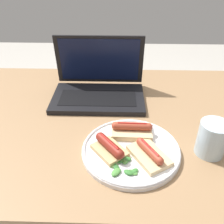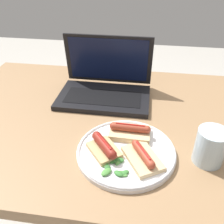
% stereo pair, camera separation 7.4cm
% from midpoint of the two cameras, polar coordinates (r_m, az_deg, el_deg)
% --- Properties ---
extents(desk, '(1.13, 0.76, 0.76)m').
position_cam_midpoint_polar(desk, '(0.88, 1.56, -6.03)').
color(desk, '#93704C').
rests_on(desk, ground_plane).
extents(laptop, '(0.33, 0.22, 0.21)m').
position_cam_midpoint_polar(laptop, '(0.92, 0.73, 5.82)').
color(laptop, black).
rests_on(laptop, desk).
extents(plate, '(0.27, 0.27, 0.02)m').
position_cam_midpoint_polar(plate, '(0.69, 6.37, -9.02)').
color(plate, silver).
rests_on(plate, desk).
extents(sausage_toast_left, '(0.11, 0.11, 0.04)m').
position_cam_midpoint_polar(sausage_toast_left, '(0.67, 1.38, -8.16)').
color(sausage_toast_left, tan).
rests_on(sausage_toast_left, plate).
extents(sausage_toast_middle, '(0.12, 0.13, 0.04)m').
position_cam_midpoint_polar(sausage_toast_middle, '(0.66, 10.32, -10.14)').
color(sausage_toast_middle, '#D6B784').
rests_on(sausage_toast_middle, plate).
extents(sausage_toast_right, '(0.12, 0.07, 0.04)m').
position_cam_midpoint_polar(sausage_toast_right, '(0.72, 7.05, -4.49)').
color(sausage_toast_right, '#D6B784').
rests_on(sausage_toast_right, plate).
extents(salad_pile, '(0.07, 0.08, 0.01)m').
position_cam_midpoint_polar(salad_pile, '(0.63, 4.07, -12.61)').
color(salad_pile, '#2D662D').
rests_on(salad_pile, plate).
extents(drinking_glass, '(0.08, 0.08, 0.10)m').
position_cam_midpoint_polar(drinking_glass, '(0.70, 24.46, -7.33)').
color(drinking_glass, silver).
rests_on(drinking_glass, desk).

